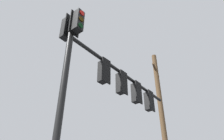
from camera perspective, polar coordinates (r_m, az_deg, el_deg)
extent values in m
cylinder|color=black|center=(6.07, -13.75, -11.61)|extent=(0.20, 0.20, 6.88)
cylinder|color=black|center=(9.43, 3.54, -1.51)|extent=(3.95, 5.23, 0.14)
cube|color=black|center=(8.07, -11.98, 10.61)|extent=(0.42, 0.42, 0.90)
cube|color=black|center=(7.97, -11.16, 11.17)|extent=(0.29, 0.38, 1.04)
cylinder|color=red|center=(8.38, -12.50, 11.58)|extent=(0.14, 0.18, 0.20)
cylinder|color=#3C2703|center=(8.17, -12.76, 10.08)|extent=(0.14, 0.18, 0.20)
cylinder|color=black|center=(7.97, -13.02, 8.51)|extent=(0.14, 0.18, 0.20)
cube|color=black|center=(7.73, -8.98, 12.63)|extent=(0.42, 0.42, 0.90)
cube|color=black|center=(7.82, -9.86, 12.04)|extent=(0.29, 0.38, 1.04)
cylinder|color=red|center=(7.86, -7.92, 14.72)|extent=(0.14, 0.18, 0.20)
cylinder|color=#3C2703|center=(7.64, -8.10, 13.21)|extent=(0.14, 0.18, 0.20)
cylinder|color=black|center=(7.43, -8.28, 11.61)|extent=(0.14, 0.18, 0.20)
cube|color=black|center=(8.14, -2.40, -0.50)|extent=(0.42, 0.42, 0.90)
cube|color=black|center=(8.05, -1.52, -0.08)|extent=(0.28, 0.39, 1.04)
cylinder|color=red|center=(8.40, -3.18, 0.82)|extent=(0.14, 0.18, 0.20)
cylinder|color=#3C2703|center=(8.24, -3.24, -0.91)|extent=(0.14, 0.18, 0.20)
cylinder|color=black|center=(8.09, -3.31, -2.71)|extent=(0.14, 0.18, 0.20)
cube|color=black|center=(8.90, 2.30, -3.56)|extent=(0.42, 0.42, 0.90)
cube|color=black|center=(8.81, 3.17, -3.21)|extent=(0.28, 0.38, 1.04)
cylinder|color=red|center=(9.14, 1.45, -2.26)|extent=(0.14, 0.18, 0.20)
cylinder|color=#3C2703|center=(8.99, 1.48, -3.90)|extent=(0.14, 0.18, 0.20)
cylinder|color=black|center=(8.85, 1.50, -5.60)|extent=(0.14, 0.18, 0.20)
cube|color=black|center=(9.73, 6.26, -6.11)|extent=(0.42, 0.42, 0.90)
cube|color=black|center=(9.65, 7.10, -5.81)|extent=(0.29, 0.38, 1.04)
cylinder|color=red|center=(9.94, 5.37, -4.85)|extent=(0.14, 0.18, 0.20)
cylinder|color=#3C2703|center=(9.81, 5.46, -6.40)|extent=(0.14, 0.18, 0.20)
cylinder|color=black|center=(9.68, 5.56, -7.98)|extent=(0.14, 0.18, 0.20)
cube|color=black|center=(10.61, 9.61, -8.22)|extent=(0.42, 0.42, 0.90)
cube|color=black|center=(10.53, 10.41, -7.96)|extent=(0.29, 0.38, 1.04)
cylinder|color=red|center=(10.81, 8.72, -7.03)|extent=(0.14, 0.18, 0.20)
cylinder|color=#3C2703|center=(10.68, 8.85, -8.47)|extent=(0.14, 0.18, 0.20)
cylinder|color=black|center=(10.56, 8.99, -9.95)|extent=(0.14, 0.18, 0.20)
cylinder|color=brown|center=(13.28, 13.48, -14.88)|extent=(0.31, 0.31, 10.55)
cube|color=brown|center=(14.99, 11.51, -0.09)|extent=(1.51, 1.15, 0.12)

